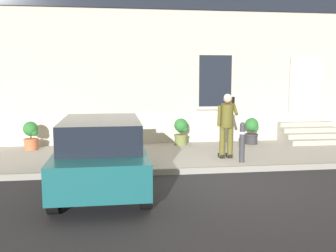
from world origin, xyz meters
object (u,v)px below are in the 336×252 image
Objects in this scene: planter_olive at (181,131)px; planter_charcoal at (252,130)px; hatchback_car_teal at (102,152)px; planter_cream at (109,133)px; planter_terracotta at (31,135)px; person_on_phone at (227,122)px; bollard_near_person at (242,141)px.

planter_olive and planter_charcoal have the same top height.
hatchback_car_teal is 3.91m from planter_cream.
planter_terracotta is at bearing 179.03° from planter_cream.
hatchback_car_teal is 4.74× the size of planter_olive.
planter_charcoal is (1.46, 2.02, -0.55)m from person_on_phone.
person_on_phone reaches higher than planter_olive.
person_on_phone is at bearing -20.02° from planter_terracotta.
hatchback_car_teal is at bearing -158.55° from bollard_near_person.
planter_cream is at bearing -174.28° from planter_olive.
planter_terracotta and planter_charcoal have the same top height.
bollard_near_person reaches higher than planter_charcoal.
planter_olive is at bearing 5.72° from planter_cream.
planter_terracotta is at bearing 166.47° from person_on_phone.
planter_olive is 1.00× the size of planter_charcoal.
planter_olive is at bearing 175.64° from planter_charcoal.
person_on_phone is 2.04× the size of planter_cream.
planter_charcoal is (1.20, 2.57, -0.11)m from bollard_near_person.
person_on_phone is 2.42m from planter_olive.
person_on_phone reaches higher than planter_charcoal.
planter_olive is (4.63, 0.19, 0.00)m from planter_terracotta.
hatchback_car_teal is 4.80m from planter_olive.
bollard_near_person is 1.22× the size of planter_terracotta.
planter_terracotta is (-2.21, 3.94, -0.18)m from hatchback_car_teal.
person_on_phone is (3.28, 1.94, 0.36)m from hatchback_car_teal.
planter_terracotta is 1.00× the size of planter_olive.
hatchback_car_teal is 2.33× the size of person_on_phone.
planter_olive is (2.32, 0.23, 0.00)m from planter_cream.
planter_cream and planter_charcoal have the same top height.
bollard_near_person is at bearing -23.93° from planter_terracotta.
planter_charcoal is (6.95, 0.02, 0.00)m from planter_terracotta.
planter_terracotta is 2.32m from planter_cream.
bollard_near_person is 1.22× the size of planter_cream.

